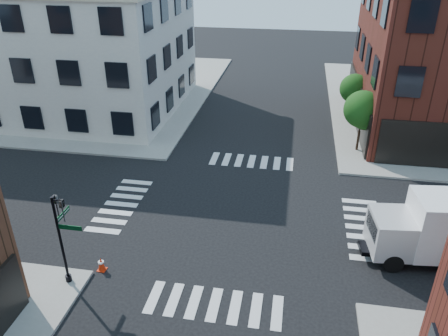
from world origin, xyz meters
name	(u,v)px	position (x,y,z in m)	size (l,w,h in m)	color
ground	(238,215)	(0.00, 0.00, 0.00)	(120.00, 120.00, 0.00)	black
sidewalk_nw	(71,88)	(-21.00, 21.00, 0.07)	(30.00, 30.00, 0.15)	gray
building_nw	(55,46)	(-19.00, 16.00, 5.50)	(22.00, 16.00, 11.00)	silver
tree_near	(363,111)	(7.56, 9.98, 3.16)	(2.69, 2.69, 4.49)	black
tree_far	(355,90)	(7.56, 15.98, 2.87)	(2.43, 2.43, 4.07)	black
signal_pole	(62,230)	(-6.72, -6.68, 2.86)	(1.29, 1.24, 4.60)	black
traffic_cone	(101,264)	(-5.70, -5.70, 0.34)	(0.42, 0.42, 0.72)	red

